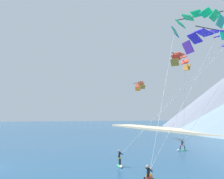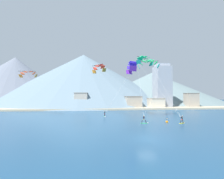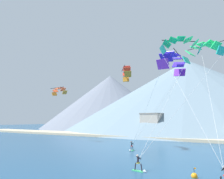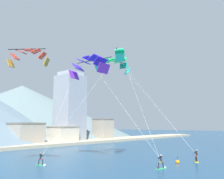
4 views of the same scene
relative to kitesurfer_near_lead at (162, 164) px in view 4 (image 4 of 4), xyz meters
name	(u,v)px [view 4 (image 4 of 4)]	position (x,y,z in m)	size (l,w,h in m)	color
kitesurfer_near_lead	(162,164)	(0.00, 0.00, 0.00)	(1.79, 0.77, 1.73)	#33B266
kitesurfer_near_trail	(196,158)	(8.03, -0.87, 0.01)	(1.71, 1.21, 1.75)	yellow
kitesurfer_mid_center	(42,162)	(-7.62, 12.56, -0.05)	(0.57, 1.76, 1.67)	#33B266
parafoil_kite_near_lead	(113,65)	(4.64, 11.20, 14.49)	(7.89, 12.75, 14.68)	#1EC1A4
parafoil_kite_near_trail	(121,57)	(2.58, 7.85, 14.73)	(7.85, 10.85, 14.90)	#189080
parafoil_kite_mid_center	(89,65)	(0.05, 12.28, 13.78)	(8.77, 7.90, 14.25)	purple
parafoil_kite_distant_high_outer	(28,56)	(-9.27, 14.07, 13.53)	(4.04, 5.21, 2.32)	#C88929
race_marker_buoy	(178,162)	(5.15, 0.51, -0.34)	(0.56, 0.56, 1.02)	orange
shore_building_harbour_front	(63,135)	(17.75, 39.91, 1.86)	(6.60, 6.51, 4.69)	beige
shore_building_quay_east	(26,134)	(7.66, 41.63, 2.31)	(7.01, 6.79, 5.59)	#A89E8E
shore_building_quay_west	(103,129)	(35.73, 41.36, 3.05)	(5.25, 5.49, 7.08)	#A89E8E
highrise_tower	(70,107)	(21.55, 41.67, 9.60)	(7.00, 7.00, 20.61)	#999EA8
mountain_peak_central_summit	(21,111)	(34.12, 90.03, 11.00)	(100.26, 100.26, 22.99)	slate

